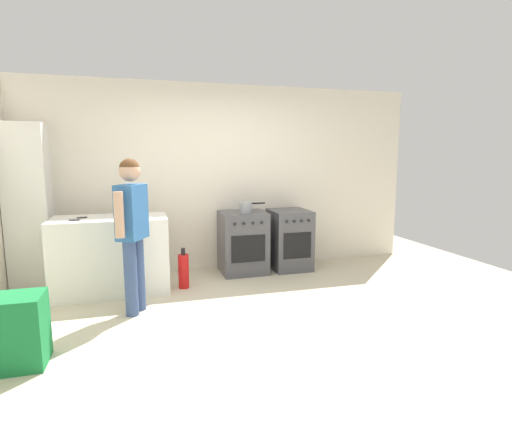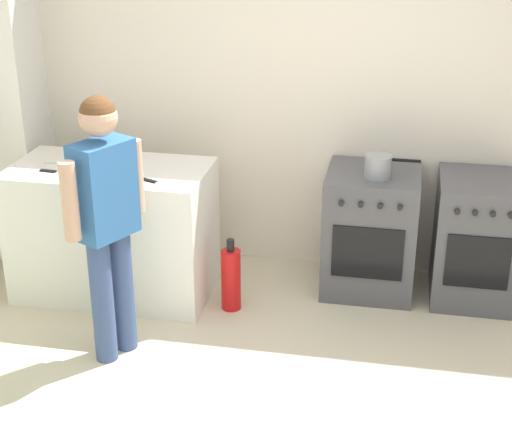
{
  "view_description": "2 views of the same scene",
  "coord_description": "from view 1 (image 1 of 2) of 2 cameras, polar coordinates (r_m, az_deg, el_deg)",
  "views": [
    {
      "loc": [
        -0.96,
        -3.7,
        1.59
      ],
      "look_at": [
        0.3,
        0.72,
        0.88
      ],
      "focal_mm": 28.0,
      "sensor_mm": 36.0,
      "label": 1
    },
    {
      "loc": [
        0.52,
        -3.35,
        2.61
      ],
      "look_at": [
        -0.27,
        0.66,
        0.85
      ],
      "focal_mm": 55.0,
      "sensor_mm": 36.0,
      "label": 2
    }
  ],
  "objects": [
    {
      "name": "ground_plane",
      "position": [
        4.14,
        -1.26,
        -13.76
      ],
      "size": [
        8.0,
        8.0,
        0.0
      ],
      "primitive_type": "plane",
      "color": "beige"
    },
    {
      "name": "back_wall",
      "position": [
        5.74,
        -6.25,
        5.88
      ],
      "size": [
        6.0,
        0.1,
        2.6
      ],
      "primitive_type": "cube",
      "color": "silver",
      "rests_on": "ground"
    },
    {
      "name": "counter_unit",
      "position": [
        5.05,
        -19.93,
        -4.77
      ],
      "size": [
        1.3,
        0.7,
        0.9
      ],
      "primitive_type": "cube",
      "color": "silver",
      "rests_on": "ground"
    },
    {
      "name": "oven_left",
      "position": [
        5.56,
        -1.89,
        -3.25
      ],
      "size": [
        0.61,
        0.62,
        0.85
      ],
      "color": "#4C4C51",
      "rests_on": "ground"
    },
    {
      "name": "oven_right",
      "position": [
        5.77,
        4.82,
        -2.85
      ],
      "size": [
        0.53,
        0.62,
        0.85
      ],
      "color": "#4C4C51",
      "rests_on": "ground"
    },
    {
      "name": "pot",
      "position": [
        5.4,
        -1.41,
        1.75
      ],
      "size": [
        0.36,
        0.18,
        0.15
      ],
      "color": "gray",
      "rests_on": "oven_left"
    },
    {
      "name": "knife_paring",
      "position": [
        5.02,
        -23.95,
        0.21
      ],
      "size": [
        0.21,
        0.09,
        0.01
      ],
      "color": "silver",
      "rests_on": "counter_unit"
    },
    {
      "name": "knife_bread",
      "position": [
        4.88,
        -25.7,
        -0.13
      ],
      "size": [
        0.35,
        0.07,
        0.01
      ],
      "color": "silver",
      "rests_on": "counter_unit"
    },
    {
      "name": "knife_carving",
      "position": [
        4.72,
        -15.19,
        0.15
      ],
      "size": [
        0.32,
        0.15,
        0.01
      ],
      "color": "silver",
      "rests_on": "counter_unit"
    },
    {
      "name": "person",
      "position": [
        4.2,
        -17.28,
        -0.52
      ],
      "size": [
        0.33,
        0.52,
        1.58
      ],
      "color": "#384C7A",
      "rests_on": "ground"
    },
    {
      "name": "fire_extinguisher",
      "position": [
        5.02,
        -10.3,
        -7.22
      ],
      "size": [
        0.13,
        0.13,
        0.5
      ],
      "color": "red",
      "rests_on": "ground"
    },
    {
      "name": "recycling_crate_lower",
      "position": [
        3.72,
        -31.71,
        -15.51
      ],
      "size": [
        0.52,
        0.36,
        0.28
      ],
      "primitive_type": "cube",
      "color": "#197238",
      "rests_on": "ground"
    },
    {
      "name": "recycling_crate_upper",
      "position": [
        3.62,
        -32.08,
        -11.44
      ],
      "size": [
        0.52,
        0.36,
        0.28
      ],
      "primitive_type": "cube",
      "color": "#197238",
      "rests_on": "recycling_crate_lower"
    },
    {
      "name": "larder_cabinet",
      "position": [
        5.58,
        -29.67,
        1.59
      ],
      "size": [
        0.48,
        0.44,
        2.0
      ],
      "primitive_type": "cube",
      "color": "silver",
      "rests_on": "ground"
    }
  ]
}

